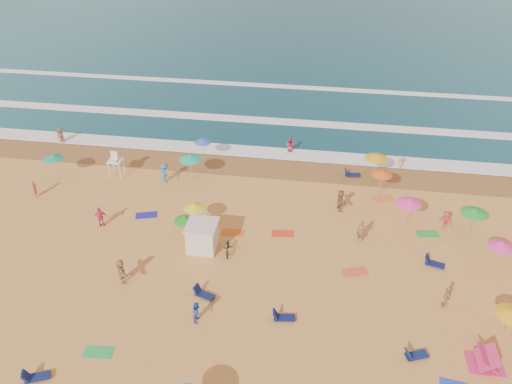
# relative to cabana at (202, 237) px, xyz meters

# --- Properties ---
(ground) EXTENTS (220.00, 220.00, 0.00)m
(ground) POSITION_rel_cabana_xyz_m (2.99, -0.42, -1.00)
(ground) COLOR gold
(ground) RESTS_ON ground
(wet_sand) EXTENTS (220.00, 220.00, 0.00)m
(wet_sand) POSITION_rel_cabana_xyz_m (2.99, 12.08, -0.99)
(wet_sand) COLOR olive
(wet_sand) RESTS_ON ground
(surf_foam) EXTENTS (200.00, 18.70, 0.05)m
(surf_foam) POSITION_rel_cabana_xyz_m (2.99, 20.90, -0.90)
(surf_foam) COLOR white
(surf_foam) RESTS_ON ground
(cabana) EXTENTS (2.00, 2.00, 2.00)m
(cabana) POSITION_rel_cabana_xyz_m (0.00, 0.00, 0.00)
(cabana) COLOR silver
(cabana) RESTS_ON ground
(cabana_roof) EXTENTS (2.20, 2.20, 0.12)m
(cabana_roof) POSITION_rel_cabana_xyz_m (0.00, 0.00, 1.06)
(cabana_roof) COLOR silver
(cabana_roof) RESTS_ON cabana
(bicycle) EXTENTS (0.90, 1.92, 0.97)m
(bicycle) POSITION_rel_cabana_xyz_m (1.90, -0.30, -0.51)
(bicycle) COLOR black
(bicycle) RESTS_ON ground
(lifeguard_stand) EXTENTS (1.20, 1.20, 2.10)m
(lifeguard_stand) POSITION_rel_cabana_xyz_m (-9.95, 8.60, 0.05)
(lifeguard_stand) COLOR white
(lifeguard_stand) RESTS_ON ground
(beach_umbrellas) EXTENTS (48.43, 30.17, 0.77)m
(beach_umbrellas) POSITION_rel_cabana_xyz_m (3.16, -0.52, 1.10)
(beach_umbrellas) COLOR blue
(beach_umbrellas) RESTS_ON ground
(loungers) EXTENTS (58.02, 24.62, 0.34)m
(loungers) POSITION_rel_cabana_xyz_m (7.38, -3.27, -0.83)
(loungers) COLOR #0D1B45
(loungers) RESTS_ON ground
(towels) EXTENTS (43.61, 23.62, 0.03)m
(towels) POSITION_rel_cabana_xyz_m (5.25, -2.45, -0.98)
(towels) COLOR red
(towels) RESTS_ON ground
(beachgoers) EXTENTS (38.83, 23.37, 2.13)m
(beachgoers) POSITION_rel_cabana_xyz_m (-1.48, 3.30, -0.17)
(beachgoers) COLOR blue
(beachgoers) RESTS_ON ground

